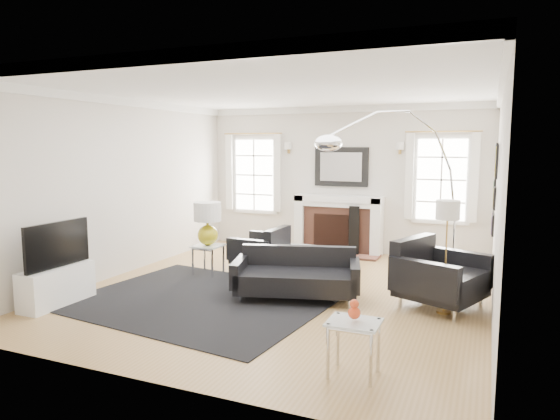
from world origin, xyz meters
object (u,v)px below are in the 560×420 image
at_px(gourd_lamp, 208,220).
at_px(arc_floor_lamp, 395,191).
at_px(fireplace, 338,225).
at_px(sofa, 297,276).
at_px(armchair_right, 436,276).
at_px(coffee_table, 307,252).
at_px(armchair_left, 263,250).

height_order(gourd_lamp, arc_floor_lamp, arc_floor_lamp).
bearing_deg(fireplace, arc_floor_lamp, -56.20).
height_order(sofa, arc_floor_lamp, arc_floor_lamp).
distance_m(sofa, armchair_right, 1.81).
distance_m(coffee_table, arc_floor_lamp, 1.88).
height_order(sofa, coffee_table, sofa).
height_order(fireplace, armchair_left, fireplace).
bearing_deg(sofa, armchair_right, 11.28).
bearing_deg(sofa, coffee_table, 103.94).
bearing_deg(armchair_left, gourd_lamp, -134.46).
distance_m(armchair_left, armchair_right, 3.02).
distance_m(sofa, armchair_left, 1.68).
xyz_separation_m(sofa, gourd_lamp, (-1.75, 0.60, 0.58)).
xyz_separation_m(fireplace, gourd_lamp, (-1.45, -2.39, 0.33)).
bearing_deg(gourd_lamp, fireplace, 58.75).
bearing_deg(fireplace, sofa, -84.27).
bearing_deg(armchair_left, armchair_right, -17.65).
bearing_deg(arc_floor_lamp, armchair_left, 169.50).
bearing_deg(arc_floor_lamp, gourd_lamp, -175.02).
height_order(armchair_left, gourd_lamp, gourd_lamp).
relative_size(armchair_left, arc_floor_lamp, 0.35).
height_order(fireplace, sofa, fireplace).
relative_size(coffee_table, arc_floor_lamp, 0.32).
relative_size(fireplace, coffee_table, 2.01).
bearing_deg(coffee_table, sofa, -76.06).
bearing_deg(fireplace, coffee_table, -91.09).
height_order(coffee_table, arc_floor_lamp, arc_floor_lamp).
distance_m(fireplace, armchair_right, 3.36).
relative_size(gourd_lamp, arc_floor_lamp, 0.26).
bearing_deg(gourd_lamp, arc_floor_lamp, 4.98).
relative_size(fireplace, arc_floor_lamp, 0.65).
bearing_deg(armchair_right, sofa, -168.72).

